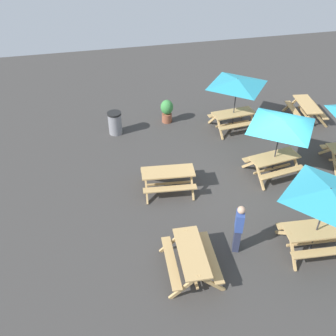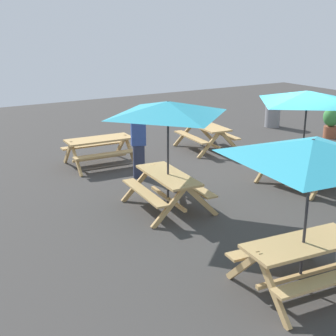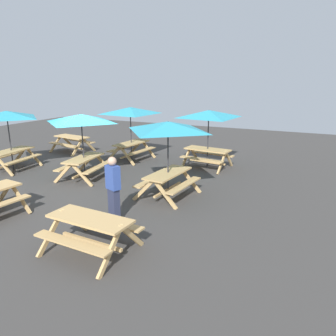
# 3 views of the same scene
# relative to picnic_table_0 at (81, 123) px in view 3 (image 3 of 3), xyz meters

# --- Properties ---
(ground_plane) EXTENTS (29.21, 29.21, 0.00)m
(ground_plane) POSITION_rel_picnic_table_0_xyz_m (-0.34, -0.26, -1.99)
(ground_plane) COLOR #3D3A38
(ground_plane) RESTS_ON ground
(picnic_table_0) EXTENTS (2.27, 2.27, 2.34)m
(picnic_table_0) POSITION_rel_picnic_table_0_xyz_m (0.00, 0.00, 0.00)
(picnic_table_0) COLOR tan
(picnic_table_0) RESTS_ON ground
(picnic_table_2) EXTENTS (2.16, 2.16, 2.34)m
(picnic_table_2) POSITION_rel_picnic_table_0_xyz_m (-0.41, -3.53, 0.00)
(picnic_table_2) COLOR tan
(picnic_table_2) RESTS_ON ground
(picnic_table_3) EXTENTS (1.74, 1.97, 0.81)m
(picnic_table_3) POSITION_rel_picnic_table_0_xyz_m (3.20, 3.39, -1.43)
(picnic_table_3) COLOR tan
(picnic_table_3) RESTS_ON ground
(picnic_table_4) EXTENTS (2.81, 2.81, 2.34)m
(picnic_table_4) POSITION_rel_picnic_table_0_xyz_m (3.31, -3.51, 0.00)
(picnic_table_4) COLOR tan
(picnic_table_4) RESTS_ON ground
(picnic_table_5) EXTENTS (2.19, 2.19, 2.34)m
(picnic_table_5) POSITION_rel_picnic_table_0_xyz_m (-0.28, 3.35, 0.00)
(picnic_table_5) COLOR tan
(picnic_table_5) RESTS_ON ground
(picnic_table_6) EXTENTS (1.61, 1.87, 0.81)m
(picnic_table_6) POSITION_rel_picnic_table_0_xyz_m (-4.07, -3.51, -1.43)
(picnic_table_6) COLOR tan
(picnic_table_6) RESTS_ON ground
(picnic_table_7) EXTENTS (2.81, 2.81, 2.34)m
(picnic_table_7) POSITION_rel_picnic_table_0_xyz_m (3.11, -0.06, 0.00)
(picnic_table_7) COLOR tan
(picnic_table_7) RESTS_ON ground
(person_standing) EXTENTS (0.34, 0.42, 1.67)m
(person_standing) POSITION_rel_picnic_table_0_xyz_m (-2.59, -3.07, -1.10)
(person_standing) COLOR #2D334C
(person_standing) RESTS_ON ground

